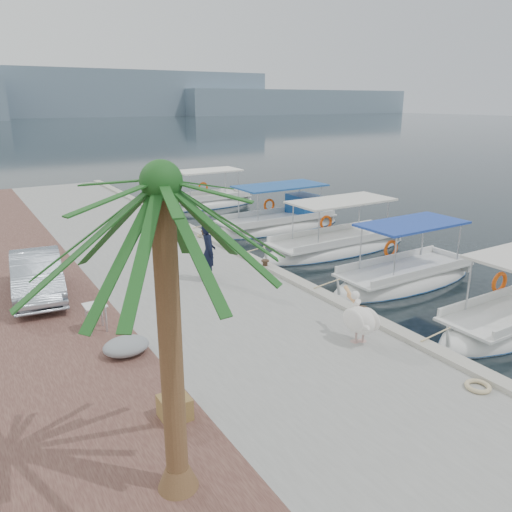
{
  "coord_description": "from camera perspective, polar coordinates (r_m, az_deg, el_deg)",
  "views": [
    {
      "loc": [
        -9.52,
        -12.78,
        6.28
      ],
      "look_at": [
        -1.0,
        1.07,
        1.2
      ],
      "focal_mm": 35.0,
      "sensor_mm": 36.0,
      "label": 1
    }
  ],
  "objects": [
    {
      "name": "distant_hills",
      "position": [
        217.83,
        -22.19,
        16.49
      ],
      "size": [
        330.0,
        60.0,
        18.0
      ],
      "color": "slate",
      "rests_on": "ground"
    },
    {
      "name": "date_palm",
      "position": [
        6.59,
        -10.76,
        7.95
      ],
      "size": [
        4.6,
        4.6,
        5.69
      ],
      "color": "brown",
      "rests_on": "cobblestone_strip"
    },
    {
      "name": "quay_curb",
      "position": [
        20.87,
        -3.83,
        1.4
      ],
      "size": [
        0.44,
        40.0,
        0.12
      ],
      "primitive_type": "cube",
      "color": "#A19E8F",
      "rests_on": "concrete_quay"
    },
    {
      "name": "ground",
      "position": [
        17.13,
        4.74,
        -4.22
      ],
      "size": [
        400.0,
        400.0,
        0.0
      ],
      "primitive_type": "plane",
      "color": "black",
      "rests_on": "ground"
    },
    {
      "name": "fishing_caique_c",
      "position": [
        22.06,
        9.13,
        0.92
      ],
      "size": [
        7.64,
        2.38,
        2.83
      ],
      "color": "silver",
      "rests_on": "ground"
    },
    {
      "name": "pelican",
      "position": [
        12.69,
        11.82,
        -7.03
      ],
      "size": [
        0.83,
        1.55,
        1.21
      ],
      "color": "tan",
      "rests_on": "concrete_quay"
    },
    {
      "name": "concrete_quay",
      "position": [
        19.88,
        -10.91,
        -0.63
      ],
      "size": [
        6.0,
        40.0,
        0.5
      ],
      "primitive_type": "cube",
      "color": "gray",
      "rests_on": "ground"
    },
    {
      "name": "fisherman",
      "position": [
        16.57,
        -5.44,
        0.46
      ],
      "size": [
        0.64,
        0.82,
        1.97
      ],
      "primitive_type": "imported",
      "rotation": [
        0.0,
        0.0,
        1.31
      ],
      "color": "black",
      "rests_on": "concrete_quay"
    },
    {
      "name": "rope_coil",
      "position": [
        11.77,
        24.03,
        -13.45
      ],
      "size": [
        0.54,
        0.54,
        0.1
      ],
      "primitive_type": "torus",
      "color": "#C6B284",
      "rests_on": "concrete_quay"
    },
    {
      "name": "parked_car",
      "position": [
        16.66,
        -23.72,
        -2.02
      ],
      "size": [
        1.88,
        4.22,
        1.35
      ],
      "primitive_type": "imported",
      "rotation": [
        0.0,
        0.0,
        -0.11
      ],
      "color": "#A7B1BF",
      "rests_on": "cobblestone_strip"
    },
    {
      "name": "tarp_bundle",
      "position": [
        12.43,
        -14.63,
        -9.94
      ],
      "size": [
        1.1,
        0.9,
        0.4
      ],
      "primitive_type": "ellipsoid",
      "color": "gray",
      "rests_on": "cobblestone_strip"
    },
    {
      "name": "fishing_caique_b",
      "position": [
        18.65,
        16.55,
        -2.67
      ],
      "size": [
        6.41,
        2.16,
        2.83
      ],
      "color": "silver",
      "rests_on": "ground"
    },
    {
      "name": "mooring_bollards",
      "position": [
        17.87,
        1.05,
        -0.87
      ],
      "size": [
        0.28,
        20.28,
        0.33
      ],
      "color": "black",
      "rests_on": "concrete_quay"
    },
    {
      "name": "cobblestone_strip",
      "position": [
        18.84,
        -25.24,
        -3.05
      ],
      "size": [
        4.0,
        40.0,
        0.5
      ],
      "primitive_type": "cube",
      "color": "#50302A",
      "rests_on": "ground"
    },
    {
      "name": "fishing_caique_e",
      "position": [
        31.27,
        -5.65,
        5.91
      ],
      "size": [
        6.52,
        2.28,
        2.83
      ],
      "color": "silver",
      "rests_on": "ground"
    },
    {
      "name": "fishing_caique_d",
      "position": [
        25.61,
        2.58,
        3.57
      ],
      "size": [
        7.56,
        2.52,
        2.83
      ],
      "color": "silver",
      "rests_on": "ground"
    },
    {
      "name": "folding_table",
      "position": [
        13.7,
        -17.88,
        -6.11
      ],
      "size": [
        0.55,
        0.55,
        0.73
      ],
      "color": "silver",
      "rests_on": "cobblestone_strip"
    },
    {
      "name": "wooden_crate",
      "position": [
        10.0,
        -9.27,
        -16.72
      ],
      "size": [
        0.55,
        0.55,
        0.44
      ],
      "primitive_type": "cube",
      "color": "brown",
      "rests_on": "cobblestone_strip"
    }
  ]
}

